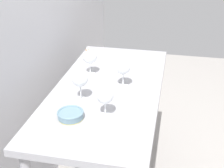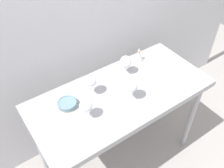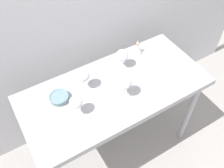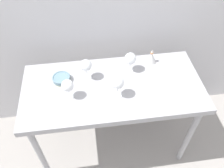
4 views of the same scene
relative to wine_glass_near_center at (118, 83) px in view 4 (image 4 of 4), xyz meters
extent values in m
plane|color=#9B9691|center=(-0.02, 0.10, -1.03)|extent=(6.00, 6.00, 0.00)
cube|color=silver|center=(-0.02, 0.59, 0.27)|extent=(3.80, 0.04, 2.60)
cube|color=#9E9EA3|center=(-0.02, 0.10, -0.15)|extent=(1.40, 0.64, 0.04)
cube|color=#9E9EA3|center=(-0.02, -0.23, -0.16)|extent=(1.40, 0.01, 0.05)
cylinder|color=#9E9EA3|center=(-0.66, -0.16, -0.60)|extent=(0.05, 0.05, 0.86)
cylinder|color=#9E9EA3|center=(0.62, -0.16, -0.60)|extent=(0.05, 0.05, 0.86)
cylinder|color=#9E9EA3|center=(-0.66, 0.36, -0.60)|extent=(0.05, 0.05, 0.86)
cylinder|color=#9E9EA3|center=(0.62, 0.36, -0.60)|extent=(0.05, 0.05, 0.86)
cylinder|color=white|center=(0.00, 0.00, -0.13)|extent=(0.07, 0.07, 0.00)
cylinder|color=white|center=(0.00, 0.00, -0.08)|extent=(0.01, 0.01, 0.09)
sphere|color=white|center=(0.00, 0.00, 0.01)|extent=(0.09, 0.09, 0.09)
cylinder|color=maroon|center=(0.00, 0.00, -0.01)|extent=(0.07, 0.07, 0.03)
cylinder|color=white|center=(-0.21, 0.21, -0.13)|extent=(0.07, 0.07, 0.00)
cylinder|color=white|center=(-0.21, 0.21, -0.08)|extent=(0.01, 0.01, 0.09)
sphere|color=white|center=(-0.21, 0.21, 0.00)|extent=(0.09, 0.09, 0.09)
cylinder|color=maroon|center=(-0.21, 0.21, -0.01)|extent=(0.06, 0.06, 0.03)
cylinder|color=white|center=(0.14, 0.25, -0.13)|extent=(0.06, 0.06, 0.00)
cylinder|color=white|center=(0.14, 0.25, -0.09)|extent=(0.01, 0.01, 0.08)
sphere|color=white|center=(0.14, 0.25, -0.01)|extent=(0.09, 0.09, 0.09)
cylinder|color=maroon|center=(0.14, 0.25, -0.02)|extent=(0.06, 0.06, 0.02)
cylinder|color=white|center=(-0.35, 0.03, -0.13)|extent=(0.07, 0.07, 0.00)
cylinder|color=white|center=(-0.35, 0.03, -0.09)|extent=(0.01, 0.01, 0.08)
sphere|color=white|center=(-0.35, 0.03, -0.01)|extent=(0.09, 0.09, 0.09)
cylinder|color=maroon|center=(-0.35, 0.03, -0.03)|extent=(0.06, 0.06, 0.03)
cube|color=white|center=(0.28, 0.01, -0.13)|extent=(0.27, 0.28, 0.00)
cylinder|color=#DBCC66|center=(-0.41, 0.20, -0.13)|extent=(0.13, 0.13, 0.01)
cylinder|color=slate|center=(-0.41, 0.20, -0.11)|extent=(0.13, 0.13, 0.03)
torus|color=slate|center=(-0.41, 0.20, -0.10)|extent=(0.14, 0.14, 0.01)
cone|color=silver|center=(0.34, 0.33, -0.09)|extent=(0.09, 0.09, 0.09)
cylinder|color=#C17F4C|center=(0.34, 0.33, -0.04)|extent=(0.02, 0.02, 0.01)
cone|color=silver|center=(0.34, 0.33, -0.01)|extent=(0.02, 0.02, 0.03)
camera|label=1|loc=(-1.71, -0.29, 0.76)|focal=49.92mm
camera|label=2|loc=(-0.84, -0.97, 1.22)|focal=40.43mm
camera|label=3|loc=(-0.65, -0.91, 1.28)|focal=40.21mm
camera|label=4|loc=(-0.18, -1.09, 1.21)|focal=37.17mm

